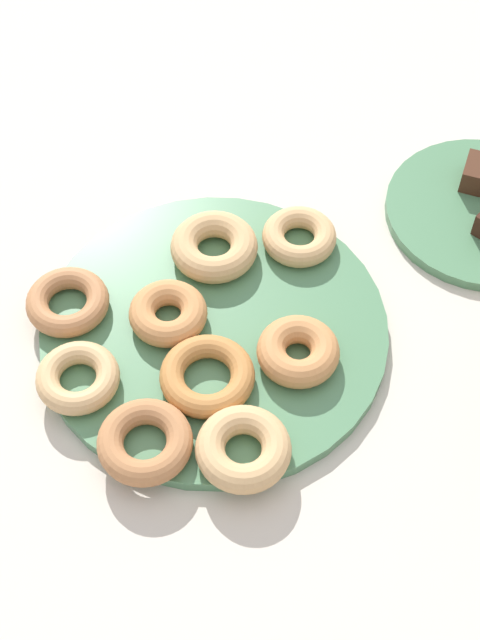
% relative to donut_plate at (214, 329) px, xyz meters
% --- Properties ---
extents(ground_plane, '(2.40, 2.40, 0.00)m').
position_rel_donut_plate_xyz_m(ground_plane, '(0.00, 0.00, -0.01)').
color(ground_plane, beige).
extents(donut_plate, '(0.35, 0.35, 0.01)m').
position_rel_donut_plate_xyz_m(donut_plate, '(0.00, 0.00, 0.00)').
color(donut_plate, '#4C7F56').
rests_on(donut_plate, ground_plane).
extents(donut_0, '(0.10, 0.10, 0.03)m').
position_rel_donut_plate_xyz_m(donut_0, '(0.11, 0.10, 0.02)').
color(donut_0, tan).
rests_on(donut_0, donut_plate).
extents(donut_1, '(0.11, 0.11, 0.03)m').
position_rel_donut_plate_xyz_m(donut_1, '(-0.01, 0.09, 0.02)').
color(donut_1, '#C6844C').
rests_on(donut_1, donut_plate).
extents(donut_2, '(0.10, 0.10, 0.03)m').
position_rel_donut_plate_xyz_m(donut_2, '(-0.08, -0.05, 0.02)').
color(donut_2, tan).
rests_on(donut_2, donut_plate).
extents(donut_3, '(0.12, 0.12, 0.02)m').
position_rel_donut_plate_xyz_m(donut_3, '(0.15, 0.02, 0.02)').
color(donut_3, '#B27547').
rests_on(donut_3, donut_plate).
extents(donut_4, '(0.11, 0.11, 0.02)m').
position_rel_donut_plate_xyz_m(donut_4, '(-0.14, 0.02, 0.02)').
color(donut_4, tan).
rests_on(donut_4, donut_plate).
extents(donut_5, '(0.11, 0.11, 0.03)m').
position_rel_donut_plate_xyz_m(donut_5, '(0.02, -0.04, 0.02)').
color(donut_5, '#C6844C').
rests_on(donut_5, donut_plate).
extents(donut_6, '(0.10, 0.10, 0.02)m').
position_rel_donut_plate_xyz_m(donut_6, '(0.06, -0.14, 0.02)').
color(donut_6, '#B27547').
rests_on(donut_6, donut_plate).
extents(donut_7, '(0.10, 0.10, 0.02)m').
position_rel_donut_plate_xyz_m(donut_7, '(0.12, -0.08, 0.02)').
color(donut_7, tan).
rests_on(donut_7, donut_plate).
extents(donut_8, '(0.13, 0.13, 0.02)m').
position_rel_donut_plate_xyz_m(donut_8, '(0.06, 0.03, 0.02)').
color(donut_8, '#BC7A3D').
rests_on(donut_8, donut_plate).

